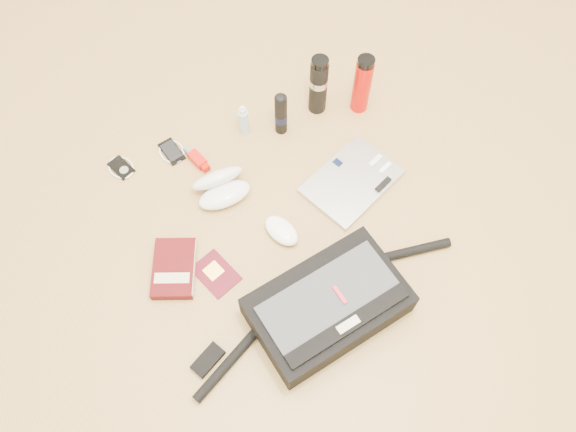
{
  "coord_description": "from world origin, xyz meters",
  "views": [
    {
      "loc": [
        -0.31,
        -0.66,
        1.56
      ],
      "look_at": [
        -0.01,
        0.08,
        0.06
      ],
      "focal_mm": 35.0,
      "sensor_mm": 36.0,
      "label": 1
    }
  ],
  "objects_px": {
    "laptop": "(352,181)",
    "book": "(174,268)",
    "thermos_black": "(318,85)",
    "thermos_red": "(362,84)",
    "messenger_bag": "(327,306)"
  },
  "relations": [
    {
      "from": "thermos_black",
      "to": "thermos_red",
      "type": "height_order",
      "value": "thermos_black"
    },
    {
      "from": "book",
      "to": "messenger_bag",
      "type": "bearing_deg",
      "value": -16.7
    },
    {
      "from": "messenger_bag",
      "to": "thermos_red",
      "type": "distance_m",
      "value": 0.76
    },
    {
      "from": "messenger_bag",
      "to": "thermos_red",
      "type": "relative_size",
      "value": 3.74
    },
    {
      "from": "thermos_red",
      "to": "book",
      "type": "bearing_deg",
      "value": -155.38
    },
    {
      "from": "thermos_red",
      "to": "messenger_bag",
      "type": "bearing_deg",
      "value": -122.49
    },
    {
      "from": "laptop",
      "to": "thermos_red",
      "type": "distance_m",
      "value": 0.33
    },
    {
      "from": "laptop",
      "to": "book",
      "type": "bearing_deg",
      "value": 163.12
    },
    {
      "from": "laptop",
      "to": "messenger_bag",
      "type": "bearing_deg",
      "value": -148.89
    },
    {
      "from": "laptop",
      "to": "book",
      "type": "height_order",
      "value": "book"
    },
    {
      "from": "book",
      "to": "thermos_black",
      "type": "bearing_deg",
      "value": 53.87
    },
    {
      "from": "laptop",
      "to": "thermos_black",
      "type": "bearing_deg",
      "value": 62.64
    },
    {
      "from": "book",
      "to": "thermos_black",
      "type": "relative_size",
      "value": 0.93
    },
    {
      "from": "messenger_bag",
      "to": "thermos_black",
      "type": "bearing_deg",
      "value": 58.47
    },
    {
      "from": "thermos_black",
      "to": "thermos_red",
      "type": "distance_m",
      "value": 0.15
    }
  ]
}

